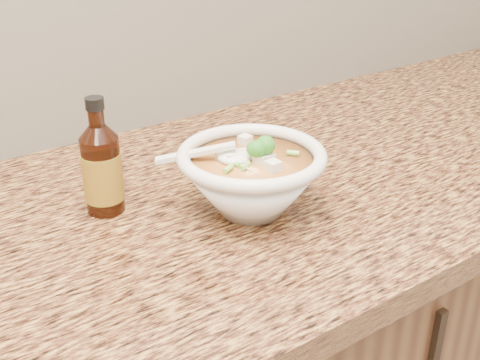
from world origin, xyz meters
TOP-DOWN VIEW (x-y plane):
  - soup_bowl at (0.36, 1.60)m, footprint 0.22×0.21m
  - hot_sauce_bottle at (0.19, 1.72)m, footprint 0.07×0.07m

SIDE VIEW (x-z plane):
  - soup_bowl at x=0.36m, z-range 0.89..1.01m
  - hot_sauce_bottle at x=0.19m, z-range 0.88..1.05m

